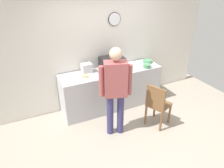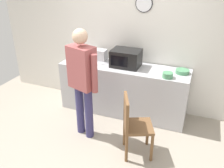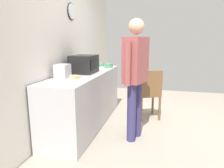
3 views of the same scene
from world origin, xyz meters
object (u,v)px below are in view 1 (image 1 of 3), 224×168
at_px(sandwich_plate, 85,77).
at_px(person_standing, 115,87).
at_px(microwave, 112,64).
at_px(fork_utensil, 68,77).
at_px(wooden_chair, 157,104).
at_px(salad_bowl, 147,66).
at_px(cereal_bowl, 147,61).
at_px(toaster, 87,68).
at_px(spoon_utensil, 97,74).

bearing_deg(sandwich_plate, person_standing, -69.67).
xyz_separation_m(microwave, fork_utensil, (-0.97, 0.08, -0.15)).
height_order(person_standing, wooden_chair, person_standing).
bearing_deg(salad_bowl, cereal_bowl, 53.59).
bearing_deg(sandwich_plate, fork_utensil, 145.91).
bearing_deg(salad_bowl, toaster, 164.78).
relative_size(microwave, person_standing, 0.28).
bearing_deg(fork_utensil, salad_bowl, -10.02).
height_order(sandwich_plate, spoon_utensil, sandwich_plate).
xyz_separation_m(microwave, salad_bowl, (0.78, -0.23, -0.11)).
distance_m(sandwich_plate, person_standing, 0.86).
relative_size(microwave, salad_bowl, 2.96).
relative_size(microwave, sandwich_plate, 2.27).
height_order(toaster, fork_utensil, toaster).
bearing_deg(toaster, microwave, -13.43).
bearing_deg(fork_utensil, spoon_utensil, -12.22).
distance_m(microwave, salad_bowl, 0.82).
distance_m(salad_bowl, toaster, 1.37).
distance_m(fork_utensil, spoon_utensil, 0.60).
height_order(microwave, salad_bowl, microwave).
relative_size(toaster, wooden_chair, 0.23).
bearing_deg(spoon_utensil, microwave, 6.80).
xyz_separation_m(microwave, toaster, (-0.54, 0.13, -0.05)).
height_order(microwave, wooden_chair, microwave).
xyz_separation_m(toaster, wooden_chair, (1.02, -1.21, -0.50)).
bearing_deg(sandwich_plate, salad_bowl, -4.22).
xyz_separation_m(salad_bowl, cereal_bowl, (0.20, 0.27, -0.01)).
xyz_separation_m(microwave, sandwich_plate, (-0.67, -0.12, -0.13)).
distance_m(microwave, toaster, 0.56).
relative_size(cereal_bowl, toaster, 1.02).
height_order(cereal_bowl, toaster, toaster).
xyz_separation_m(sandwich_plate, toaster, (0.13, 0.25, 0.08)).
bearing_deg(fork_utensil, person_standing, -59.32).
bearing_deg(spoon_utensil, sandwich_plate, -165.05).
distance_m(sandwich_plate, salad_bowl, 1.45).
height_order(microwave, spoon_utensil, microwave).
bearing_deg(spoon_utensil, cereal_bowl, 3.60).
relative_size(fork_utensil, person_standing, 0.10).
xyz_separation_m(sandwich_plate, fork_utensil, (-0.30, 0.20, -0.02)).
height_order(microwave, sandwich_plate, microwave).
bearing_deg(salad_bowl, person_standing, -148.92).
relative_size(cereal_bowl, person_standing, 0.13).
bearing_deg(salad_bowl, spoon_utensil, 171.08).
xyz_separation_m(cereal_bowl, toaster, (-1.52, 0.09, 0.07)).
bearing_deg(fork_utensil, sandwich_plate, -34.09).
height_order(sandwich_plate, toaster, toaster).
bearing_deg(cereal_bowl, person_standing, -144.50).
bearing_deg(wooden_chair, person_standing, 169.36).
bearing_deg(salad_bowl, microwave, 163.54).
distance_m(salad_bowl, cereal_bowl, 0.33).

